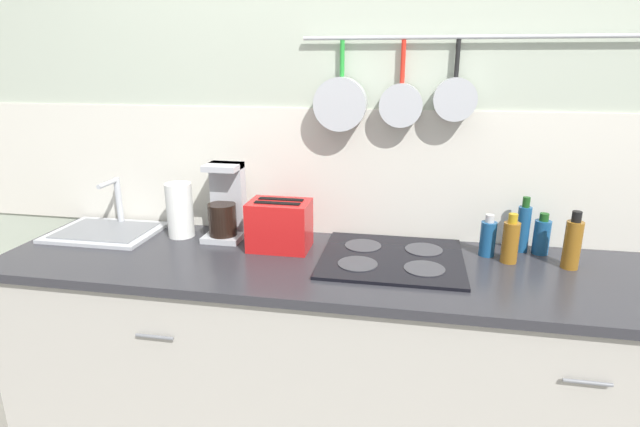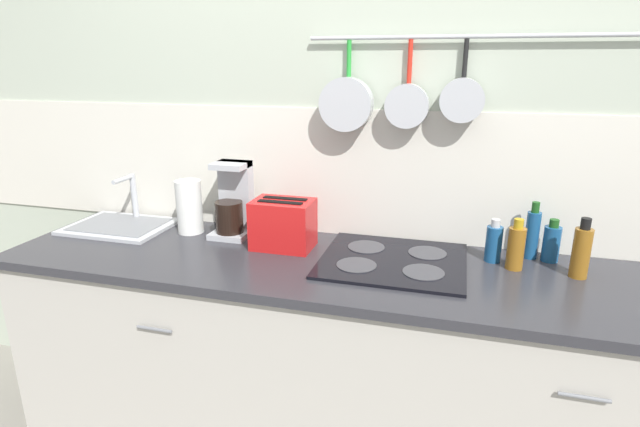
# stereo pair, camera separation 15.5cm
# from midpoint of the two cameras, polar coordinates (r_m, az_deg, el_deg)

# --- Properties ---
(wall_back) EXTENTS (7.20, 0.16, 2.60)m
(wall_back) POSITION_cam_midpoint_polar(r_m,az_deg,el_deg) (2.12, 9.43, 6.93)
(wall_back) COLOR #B2BCA8
(wall_back) RESTS_ON ground_plane
(cabinet_base) EXTENTS (2.81, 0.64, 0.88)m
(cabinet_base) POSITION_cam_midpoint_polar(r_m,az_deg,el_deg) (2.10, 7.05, -18.04)
(cabinet_base) COLOR #B7B2A8
(cabinet_base) RESTS_ON ground_plane
(countertop) EXTENTS (2.85, 0.66, 0.03)m
(countertop) POSITION_cam_midpoint_polar(r_m,az_deg,el_deg) (1.88, 7.55, -6.56)
(countertop) COLOR #2D2D33
(countertop) RESTS_ON cabinet_base
(sink_basin) EXTENTS (0.45, 0.34, 0.22)m
(sink_basin) POSITION_cam_midpoint_polar(r_m,az_deg,el_deg) (2.43, -20.13, -1.09)
(sink_basin) COLOR #B7BABF
(sink_basin) RESTS_ON countertop
(paper_towel_roll) EXTENTS (0.11, 0.11, 0.23)m
(paper_towel_roll) POSITION_cam_midpoint_polar(r_m,az_deg,el_deg) (2.24, -12.82, 0.74)
(paper_towel_roll) COLOR white
(paper_towel_roll) RESTS_ON countertop
(coffee_maker) EXTENTS (0.16, 0.18, 0.32)m
(coffee_maker) POSITION_cam_midpoint_polar(r_m,az_deg,el_deg) (2.18, -7.88, 0.96)
(coffee_maker) COLOR #B7BABF
(coffee_maker) RESTS_ON countertop
(toaster) EXTENTS (0.26, 0.17, 0.20)m
(toaster) POSITION_cam_midpoint_polar(r_m,az_deg,el_deg) (2.01, -2.05, -1.24)
(toaster) COLOR red
(toaster) RESTS_ON countertop
(cooktop) EXTENTS (0.54, 0.48, 0.01)m
(cooktop) POSITION_cam_midpoint_polar(r_m,az_deg,el_deg) (1.93, 10.64, -5.32)
(cooktop) COLOR black
(cooktop) RESTS_ON countertop
(bottle_hot_sauce) EXTENTS (0.06, 0.06, 0.17)m
(bottle_hot_sauce) POSITION_cam_midpoint_polar(r_m,az_deg,el_deg) (2.02, 21.35, -3.17)
(bottle_hot_sauce) COLOR navy
(bottle_hot_sauce) RESTS_ON countertop
(bottle_sesame_oil) EXTENTS (0.06, 0.06, 0.19)m
(bottle_sesame_oil) POSITION_cam_midpoint_polar(r_m,az_deg,el_deg) (1.97, 23.61, -3.57)
(bottle_sesame_oil) COLOR #8C5919
(bottle_sesame_oil) RESTS_ON countertop
(bottle_cooking_wine) EXTENTS (0.05, 0.05, 0.22)m
(bottle_cooking_wine) POSITION_cam_midpoint_polar(r_m,az_deg,el_deg) (2.10, 25.07, -2.12)
(bottle_cooking_wine) COLOR navy
(bottle_cooking_wine) RESTS_ON countertop
(bottle_olive_oil) EXTENTS (0.06, 0.06, 0.17)m
(bottle_olive_oil) POSITION_cam_midpoint_polar(r_m,az_deg,el_deg) (2.11, 26.88, -3.04)
(bottle_olive_oil) COLOR navy
(bottle_olive_oil) RESTS_ON countertop
(bottle_dish_soap) EXTENTS (0.06, 0.06, 0.22)m
(bottle_dish_soap) POSITION_cam_midpoint_polar(r_m,az_deg,el_deg) (2.00, 29.71, -3.82)
(bottle_dish_soap) COLOR #8C5919
(bottle_dish_soap) RESTS_ON countertop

